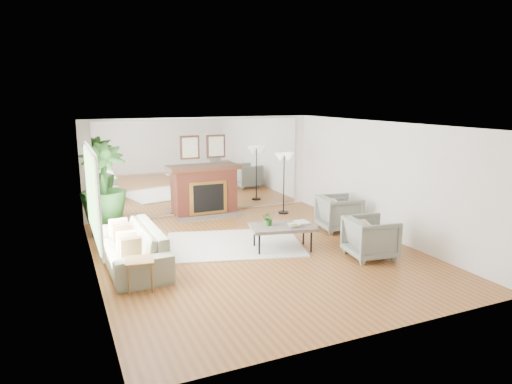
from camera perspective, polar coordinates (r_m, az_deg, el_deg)
name	(u,v)px	position (r m, az deg, el deg)	size (l,w,h in m)	color
ground	(257,253)	(9.07, 0.14, -7.58)	(7.00, 7.00, 0.00)	brown
wall_left	(93,205)	(8.03, -19.76, -1.57)	(0.02, 7.00, 2.50)	silver
wall_right	(383,179)	(10.30, 15.54, 1.53)	(0.02, 7.00, 2.50)	silver
wall_back	(203,166)	(11.96, -6.67, 3.27)	(6.00, 0.02, 2.50)	silver
mirror_panel	(203,166)	(11.94, -6.64, 3.26)	(5.40, 0.04, 2.40)	silver
window_panel	(92,195)	(8.40, -19.81, -0.30)	(0.04, 2.40, 1.50)	#B2E09E
fireplace	(206,190)	(11.85, -6.27, 0.29)	(1.85, 0.83, 2.05)	brown
area_rug	(234,244)	(9.53, -2.82, -6.52)	(2.75, 1.96, 0.03)	beige
coffee_table	(282,228)	(9.11, 3.32, -4.47)	(1.38, 0.99, 0.50)	#6C6155
sofa	(132,246)	(8.61, -15.28, -6.58)	(2.43, 0.95, 0.71)	gray
armchair_back	(339,213)	(10.63, 10.33, -2.60)	(0.85, 0.88, 0.80)	gray
armchair_front	(371,238)	(8.97, 14.14, -5.55)	(0.84, 0.86, 0.78)	gray
side_table	(140,264)	(7.52, -14.34, -8.73)	(0.50, 0.50, 0.50)	brown
potted_ficus	(103,187)	(10.38, -18.56, 0.58)	(1.16, 1.16, 2.05)	black
floor_lamp	(284,162)	(11.81, 3.53, 3.77)	(0.52, 0.29, 1.60)	black
tabletop_plant	(269,218)	(9.07, 1.61, -3.28)	(0.27, 0.23, 0.30)	#275C22
fruit_bowl	(294,225)	(9.02, 4.73, -4.19)	(0.24, 0.24, 0.06)	brown
book	(297,223)	(9.28, 5.15, -3.86)	(0.24, 0.33, 0.02)	brown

